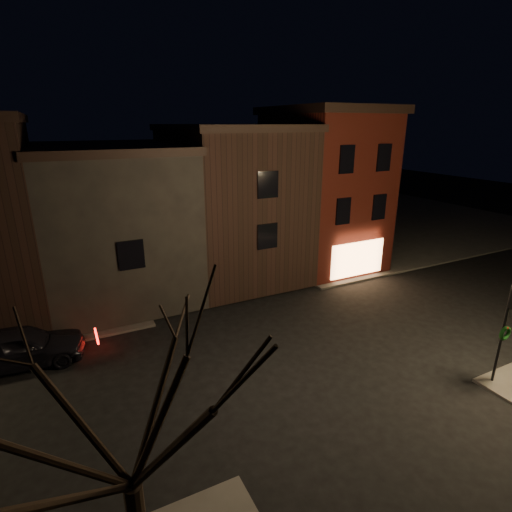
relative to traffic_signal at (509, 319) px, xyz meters
The scene contains 8 objects.
ground 8.34m from the traffic_signal, 135.48° to the left, with size 120.00×120.00×0.00m, color black.
sidewalk_far_right 29.42m from the traffic_signal, 60.55° to the left, with size 30.00×30.00×0.12m, color #2D2B28.
corner_building 15.39m from the traffic_signal, 80.90° to the left, with size 6.50×8.50×10.50m.
row_building_a 16.65m from the traffic_signal, 104.37° to the left, with size 7.30×10.30×9.40m.
row_building_b 19.68m from the traffic_signal, 125.34° to the left, with size 7.80×10.30×8.40m.
traffic_signal is the anchor object (origin of this frame).
bare_tree_left 13.93m from the traffic_signal, behind, with size 5.60×5.60×7.50m.
parked_car_a 19.11m from the traffic_signal, 149.35° to the left, with size 2.01×4.99×1.70m, color black.
Camera 1 is at (-8.49, -13.01, 9.59)m, focal length 28.00 mm.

